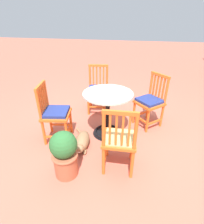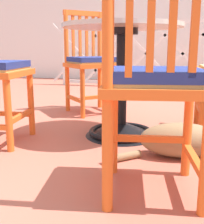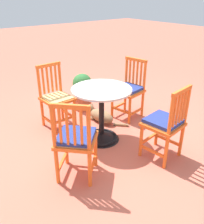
% 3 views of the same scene
% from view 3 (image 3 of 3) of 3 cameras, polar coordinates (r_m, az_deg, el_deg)
% --- Properties ---
extents(ground_plane, '(24.00, 24.00, 0.00)m').
position_cam_3_polar(ground_plane, '(3.50, -0.58, -5.40)').
color(ground_plane, '#BC604C').
extents(cafe_table, '(0.76, 0.76, 0.73)m').
position_cam_3_polar(cafe_table, '(3.28, -0.11, -1.90)').
color(cafe_table, black).
rests_on(cafe_table, ground_plane).
extents(orange_chair_tucked_in, '(0.57, 0.57, 0.91)m').
position_cam_3_polar(orange_chair_tucked_in, '(2.58, -6.03, -6.39)').
color(orange_chair_tucked_in, orange).
rests_on(orange_chair_tucked_in, ground_plane).
extents(orange_chair_near_fence, '(0.45, 0.45, 0.91)m').
position_cam_3_polar(orange_chair_near_fence, '(2.95, 14.17, -2.62)').
color(orange_chair_near_fence, orange).
rests_on(orange_chair_near_fence, ground_plane).
extents(orange_chair_at_corner, '(0.46, 0.46, 0.91)m').
position_cam_3_polar(orange_chair_at_corner, '(3.87, 6.16, 5.02)').
color(orange_chair_at_corner, orange).
rests_on(orange_chair_at_corner, ground_plane).
extents(orange_chair_by_planter, '(0.42, 0.42, 0.91)m').
position_cam_3_polar(orange_chair_by_planter, '(3.64, -10.41, 3.11)').
color(orange_chair_by_planter, orange).
rests_on(orange_chair_by_planter, ground_plane).
extents(tabby_cat, '(0.70, 0.36, 0.23)m').
position_cam_3_polar(tabby_cat, '(3.84, -0.50, -0.74)').
color(tabby_cat, '#8E704C').
rests_on(tabby_cat, ground_plane).
extents(terracotta_planter, '(0.32, 0.32, 0.62)m').
position_cam_3_polar(terracotta_planter, '(4.15, -4.45, 4.82)').
color(terracotta_planter, '#B25B3D').
rests_on(terracotta_planter, ground_plane).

